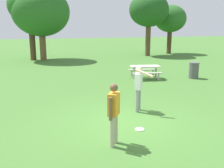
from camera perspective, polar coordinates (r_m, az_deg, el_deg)
The scene contains 10 objects.
ground_plane at distance 8.39m, azimuth 3.14°, elevation -8.44°, with size 120.00×120.00×0.00m, color #447530.
person_thrower at distance 9.22m, azimuth 5.99°, elevation -0.30°, with size 0.52×0.83×1.64m.
person_catcher at distance 6.54m, azimuth 0.40°, elevation -5.87°, with size 0.41×0.50×1.64m.
frisbee at distance 7.84m, azimuth 6.16°, elevation -9.99°, with size 0.28×0.28×0.03m, color white.
picnic_table_near at distance 15.20m, azimuth 7.33°, elevation 3.27°, with size 1.97×1.75×0.77m.
trash_can_beside_table at distance 15.96m, azimuth 17.73°, elevation 2.93°, with size 0.59×0.59×0.96m.
tree_tall_left at distance 24.58m, azimuth -17.77°, elevation 16.23°, with size 3.86×3.86×6.49m.
tree_broad_center at distance 24.25m, azimuth -15.53°, elevation 15.15°, with size 5.05×5.05×6.42m.
tree_far_right at distance 27.29m, azimuth 8.20°, elevation 15.92°, with size 4.00×4.00×6.37m.
tree_slender_mid at distance 29.87m, azimuth 12.83°, elevation 13.89°, with size 3.48×3.48×5.33m.
Camera 1 is at (-3.02, -7.22, 3.02)m, focal length 41.13 mm.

